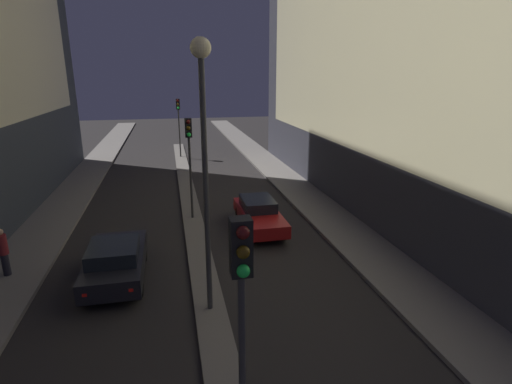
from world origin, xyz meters
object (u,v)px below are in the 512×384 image
traffic_light_near (242,301)px  traffic_light_far (178,115)px  pedestrian_on_left_sidewalk (3,251)px  street_lamp (204,128)px  car_right_lane (259,214)px  car_left_lane (116,261)px  traffic_light_mid (189,146)px

traffic_light_near → traffic_light_far: (0.00, 29.70, 0.00)m
traffic_light_near → pedestrian_on_left_sidewalk: 11.80m
street_lamp → car_right_lane: (3.03, 6.51, -4.94)m
street_lamp → pedestrian_on_left_sidewalk: (-6.88, 3.62, -4.56)m
traffic_light_near → car_left_lane: bearing=110.1°
traffic_light_mid → car_left_lane: 7.02m
traffic_light_mid → car_right_lane: bearing=-30.1°
traffic_light_mid → pedestrian_on_left_sidewalk: 8.71m
traffic_light_far → car_left_lane: (-3.03, -21.41, -2.99)m
traffic_light_far → pedestrian_on_left_sidewalk: size_ratio=2.81×
car_left_lane → car_right_lane: bearing=32.2°
traffic_light_mid → pedestrian_on_left_sidewalk: bearing=-146.0°
traffic_light_near → traffic_light_mid: bearing=90.0°
traffic_light_near → pedestrian_on_left_sidewalk: (-6.88, 9.21, -2.65)m
traffic_light_far → car_right_lane: (3.03, -17.60, -3.03)m
street_lamp → car_right_lane: size_ratio=1.71×
car_left_lane → traffic_light_mid: bearing=61.5°
street_lamp → car_right_lane: street_lamp is taller
car_right_lane → pedestrian_on_left_sidewalk: (-9.91, -2.89, 0.38)m
traffic_light_near → pedestrian_on_left_sidewalk: traffic_light_near is taller
traffic_light_far → street_lamp: bearing=-90.0°
traffic_light_mid → traffic_light_far: 15.84m
traffic_light_mid → car_left_lane: bearing=-118.5°
car_left_lane → traffic_light_near: bearing=-69.9°
traffic_light_near → street_lamp: bearing=90.0°
street_lamp → car_left_lane: 6.36m
traffic_light_far → street_lamp: size_ratio=0.63×
traffic_light_far → car_left_lane: 21.83m
street_lamp → pedestrian_on_left_sidewalk: bearing=152.2°
traffic_light_far → street_lamp: 24.18m
traffic_light_mid → car_right_lane: 4.63m
street_lamp → car_left_lane: street_lamp is taller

